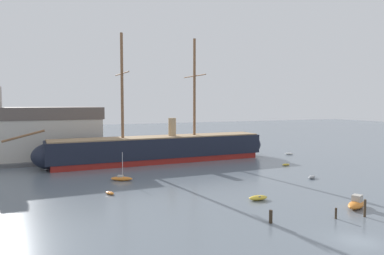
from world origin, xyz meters
TOP-DOWN VIEW (x-y plane):
  - ground_plane at (0.00, 0.00)m, footprint 400.00×400.00m
  - tall_ship at (-2.44, 52.73)m, footprint 59.20×11.99m
  - motorboat_foreground_right at (9.00, 8.25)m, footprint 4.30×3.12m
  - dinghy_near_centre at (-0.42, 16.55)m, footprint 2.89×1.48m
  - dinghy_mid_left at (-18.73, 28.10)m, footprint 1.39×1.94m
  - dinghy_mid_right at (16.51, 24.60)m, footprint 2.36×1.87m
  - sailboat_alongside_bow at (-15.04, 36.61)m, footprint 3.91×2.84m
  - dinghy_alongside_stern at (20.81, 37.18)m, footprint 1.83×0.88m
  - sailboat_far_left at (-26.19, 53.14)m, footprint 2.44×4.59m
  - dinghy_far_right at (31.98, 49.92)m, footprint 2.18×2.13m
  - dinghy_distant_centre at (0.74, 64.57)m, footprint 2.87×1.36m
  - mooring_piling_nearest at (6.93, 5.23)m, footprint 0.30×0.30m
  - mooring_piling_left_pair at (3.27, 6.11)m, footprint 0.26×0.26m
  - mooring_piling_midwater at (-4.61, 7.96)m, footprint 0.40×0.40m
  - dockside_warehouse_left at (-33.62, 66.39)m, footprint 42.86×17.32m

SIDE VIEW (x-z plane):
  - ground_plane at x=0.00m, z-range 0.00..0.00m
  - dinghy_mid_left at x=-18.73m, z-range 0.00..0.42m
  - dinghy_alongside_stern at x=20.81m, z-range 0.00..0.42m
  - dinghy_far_right at x=31.98m, z-range 0.00..0.50m
  - dinghy_mid_right at x=16.51m, z-range 0.00..0.52m
  - dinghy_near_centre at x=-0.42m, z-range 0.00..0.66m
  - dinghy_distant_centre at x=0.74m, z-range 0.00..0.67m
  - sailboat_alongside_bow at x=-15.04m, z-range -2.07..2.91m
  - sailboat_far_left at x=-26.19m, z-range -2.38..3.34m
  - motorboat_foreground_right at x=9.00m, z-range -0.25..1.42m
  - mooring_piling_left_pair at x=3.27m, z-range 0.00..1.29m
  - mooring_piling_midwater at x=-4.61m, z-range 0.00..1.48m
  - mooring_piling_nearest at x=6.93m, z-range 0.00..2.10m
  - tall_ship at x=-2.44m, z-range -11.19..17.30m
  - dockside_warehouse_left at x=-33.62m, z-range -2.35..14.80m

